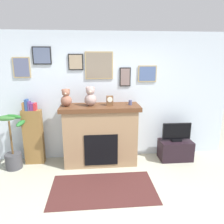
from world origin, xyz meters
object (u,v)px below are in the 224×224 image
object	(u,v)px
mantel_clock	(110,101)
teddy_bear_grey	(66,98)
potted_plant	(12,147)
fireplace	(100,134)
tv_stand	(175,150)
bookshelf	(33,135)
candle_jar	(130,102)
teddy_bear_cream	(90,97)
television	(177,132)

from	to	relation	value
mantel_clock	teddy_bear_grey	distance (m)	0.83
teddy_bear_grey	potted_plant	bearing A→B (deg)	-174.71
fireplace	tv_stand	bearing A→B (deg)	-0.52
bookshelf	mantel_clock	bearing A→B (deg)	-3.94
candle_jar	mantel_clock	world-z (taller)	mantel_clock
potted_plant	mantel_clock	distance (m)	2.07
fireplace	tv_stand	world-z (taller)	fireplace
candle_jar	teddy_bear_grey	distance (m)	1.23
potted_plant	tv_stand	distance (m)	3.28
candle_jar	mantel_clock	distance (m)	0.40
bookshelf	candle_jar	xyz separation A→B (m)	(1.93, -0.10, 0.65)
fireplace	candle_jar	world-z (taller)	candle_jar
candle_jar	teddy_bear_grey	bearing A→B (deg)	-179.98
teddy_bear_cream	mantel_clock	bearing A→B (deg)	-0.14
fireplace	potted_plant	size ratio (longest dim) A/B	1.38
tv_stand	television	distance (m)	0.39
teddy_bear_cream	potted_plant	bearing A→B (deg)	-176.30
candle_jar	fireplace	bearing A→B (deg)	178.28
television	mantel_clock	distance (m)	1.55
fireplace	teddy_bear_grey	xyz separation A→B (m)	(-0.64, -0.02, 0.74)
bookshelf	mantel_clock	distance (m)	1.68
fireplace	teddy_bear_grey	size ratio (longest dim) A/B	4.57
bookshelf	teddy_bear_cream	bearing A→B (deg)	-5.15
mantel_clock	potted_plant	bearing A→B (deg)	-177.06
potted_plant	teddy_bear_cream	size ratio (longest dim) A/B	2.98
mantel_clock	teddy_bear_cream	distance (m)	0.38
teddy_bear_grey	candle_jar	bearing A→B (deg)	0.02
bookshelf	potted_plant	size ratio (longest dim) A/B	1.19
bookshelf	television	world-z (taller)	bookshelf
fireplace	teddy_bear_grey	distance (m)	0.98
teddy_bear_grey	teddy_bear_cream	distance (m)	0.46
potted_plant	teddy_bear_grey	xyz separation A→B (m)	(1.06, 0.10, 0.91)
bookshelf	fireplace	bearing A→B (deg)	-3.67
candle_jar	teddy_bear_grey	xyz separation A→B (m)	(-1.23, -0.00, 0.10)
tv_stand	teddy_bear_grey	size ratio (longest dim) A/B	1.98
bookshelf	teddy_bear_cream	distance (m)	1.39
tv_stand	teddy_bear_grey	distance (m)	2.49
mantel_clock	teddy_bear_grey	size ratio (longest dim) A/B	0.55
tv_stand	teddy_bear_cream	world-z (taller)	teddy_bear_cream
potted_plant	teddy_bear_cream	bearing A→B (deg)	3.70
bookshelf	television	distance (m)	2.91
potted_plant	teddy_bear_grey	size ratio (longest dim) A/B	3.31
bookshelf	tv_stand	bearing A→B (deg)	-1.97
television	mantel_clock	size ratio (longest dim) A/B	3.22
fireplace	mantel_clock	distance (m)	0.71
mantel_clock	tv_stand	bearing A→B (deg)	0.20
potted_plant	television	bearing A→B (deg)	1.75
television	teddy_bear_cream	bearing A→B (deg)	-179.92
candle_jar	teddy_bear_cream	distance (m)	0.78
potted_plant	television	world-z (taller)	potted_plant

